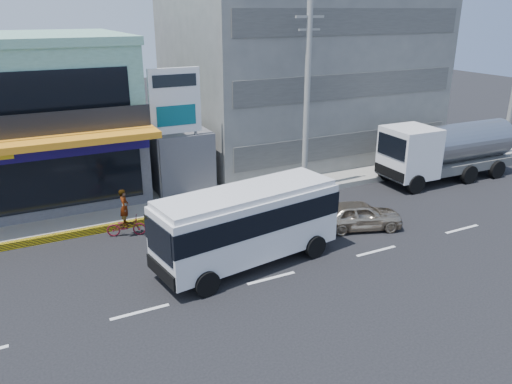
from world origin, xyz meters
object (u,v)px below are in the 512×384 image
satellite_dish (175,127)px  utility_pole_near (307,100)px  minibus (247,220)px  shop_building (9,123)px  motorcycle_rider (126,221)px  sedan (360,215)px  tanker_truck (444,150)px  billboard (175,109)px  concrete_building (298,50)px

satellite_dish → utility_pole_near: (6.00, -3.60, 1.57)m
minibus → satellite_dish: bearing=88.3°
shop_building → satellite_dish: 8.54m
minibus → motorcycle_rider: minibus is taller
sedan → satellite_dish: bearing=52.5°
shop_building → tanker_truck: (22.54, -8.19, -2.18)m
billboard → minibus: bearing=-88.3°
satellite_dish → motorcycle_rider: bearing=-130.0°
billboard → satellite_dish: bearing=74.5°
satellite_dish → tanker_truck: size_ratio=0.17×
minibus → motorcycle_rider: 6.13m
utility_pole_near → tanker_truck: 9.32m
motorcycle_rider → concrete_building: bearing=32.0°
shop_building → minibus: shop_building is taller
minibus → billboard: bearing=91.7°
shop_building → minibus: size_ratio=1.61×
satellite_dish → tanker_truck: (14.54, -5.25, -1.76)m
satellite_dish → sedan: size_ratio=0.39×
shop_building → minibus: bearing=-58.2°
minibus → sedan: minibus is taller
concrete_building → billboard: bearing=-151.1°
utility_pole_near → sedan: 6.87m
satellite_dish → sedan: satellite_dish is taller
satellite_dish → motorcycle_rider: (-4.00, -4.76, -2.85)m
billboard → sedan: billboard is taller
satellite_dish → utility_pole_near: utility_pole_near is taller
concrete_building → satellite_dish: (-10.00, -4.00, -3.42)m
shop_building → satellite_dish: bearing=-20.2°
shop_building → sedan: size_ratio=3.20×
tanker_truck → motorcycle_rider: bearing=178.5°
shop_building → concrete_building: 18.28m
billboard → minibus: (0.23, -7.70, -3.07)m
motorcycle_rider → sedan: bearing=-22.4°
utility_pole_near → tanker_truck: bearing=-10.9°
billboard → minibus: billboard is taller
shop_building → sedan: (13.78, -11.74, -3.34)m
utility_pole_near → minibus: 9.22m
concrete_building → sedan: 14.89m
shop_building → concrete_building: bearing=3.4°
concrete_building → minibus: concrete_building is taller
concrete_building → motorcycle_rider: 17.67m
utility_pole_near → sedan: (-0.22, -5.20, -4.49)m
billboard → shop_building: bearing=147.7°
concrete_building → satellite_dish: concrete_building is taller
concrete_building → tanker_truck: size_ratio=1.85×
sedan → tanker_truck: size_ratio=0.45×
shop_building → tanker_truck: size_ratio=1.43×
tanker_truck → sedan: bearing=-158.0°
sedan → tanker_truck: 9.53m
shop_building → motorcycle_rider: shop_building is taller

